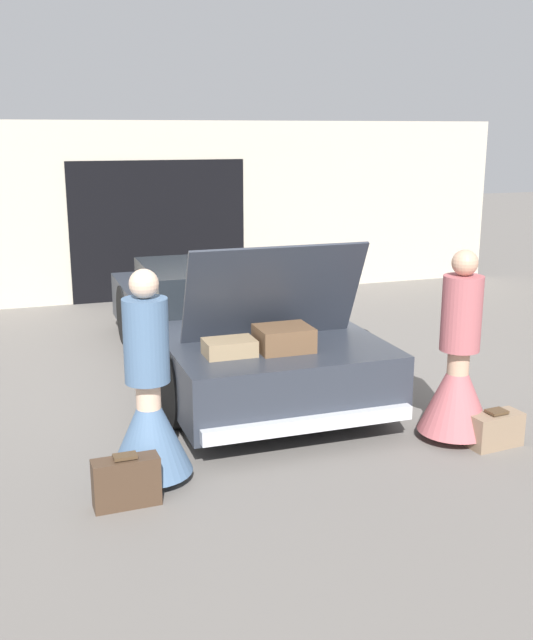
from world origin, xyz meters
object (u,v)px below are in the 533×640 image
(suitcase_beside_left_person, at_px, (126,482))
(person_right, at_px, (458,374))
(car, at_px, (228,323))
(suitcase_beside_right_person, at_px, (495,430))
(person_left, at_px, (149,409))

(suitcase_beside_left_person, bearing_deg, person_right, 5.69)
(car, bearing_deg, person_right, -62.16)
(car, distance_m, person_right, 2.87)
(car, bearing_deg, suitcase_beside_right_person, -60.45)
(person_left, relative_size, person_right, 0.99)
(suitcase_beside_right_person, bearing_deg, car, 119.55)
(suitcase_beside_left_person, xyz_separation_m, suitcase_beside_right_person, (3.16, 0.04, -0.03))
(person_right, bearing_deg, person_left, 83.15)
(person_right, distance_m, suitcase_beside_left_person, 2.96)
(suitcase_beside_left_person, distance_m, suitcase_beside_right_person, 3.16)
(person_left, height_order, suitcase_beside_right_person, person_left)
(suitcase_beside_left_person, bearing_deg, person_left, 54.95)
(person_right, xyz_separation_m, suitcase_beside_right_person, (0.24, -0.25, -0.45))
(person_left, distance_m, suitcase_beside_left_person, 0.59)
(person_left, bearing_deg, car, 147.73)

